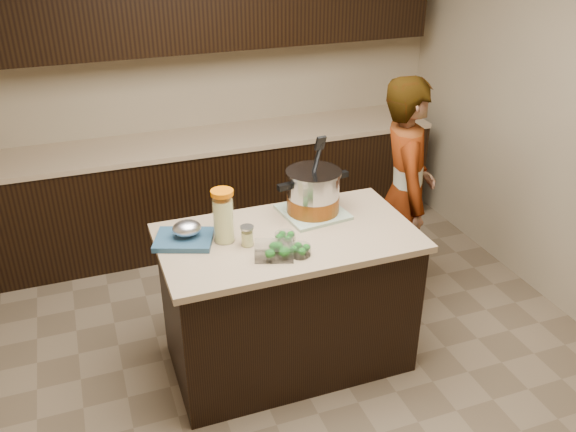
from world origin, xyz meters
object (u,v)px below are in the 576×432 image
at_px(lemonade_pitcher, 223,218).
at_px(island, 288,300).
at_px(stock_pot, 313,194).
at_px(person, 405,195).

bearing_deg(lemonade_pitcher, island, -10.02).
xyz_separation_m(stock_pot, lemonade_pitcher, (-0.58, -0.13, 0.01)).
relative_size(stock_pot, lemonade_pitcher, 1.56).
distance_m(island, lemonade_pitcher, 0.69).
bearing_deg(stock_pot, island, -147.20).
bearing_deg(lemonade_pitcher, person, 13.59).
bearing_deg(island, person, 21.45).
distance_m(lemonade_pitcher, person, 1.39).
bearing_deg(lemonade_pitcher, stock_pot, 12.64).
xyz_separation_m(island, person, (0.98, 0.39, 0.36)).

